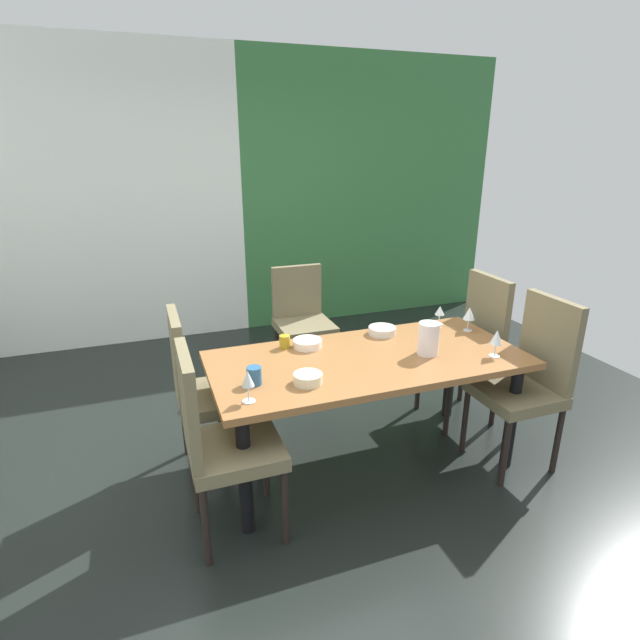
% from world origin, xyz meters
% --- Properties ---
extents(ground_plane, '(5.95, 5.30, 0.02)m').
position_xyz_m(ground_plane, '(0.00, 0.00, -0.01)').
color(ground_plane, black).
extents(back_panel_interior, '(3.10, 0.10, 2.75)m').
position_xyz_m(back_panel_interior, '(-1.42, 2.60, 1.38)').
color(back_panel_interior, silver).
rests_on(back_panel_interior, ground_plane).
extents(garden_window_panel, '(2.85, 0.10, 2.75)m').
position_xyz_m(garden_window_panel, '(1.55, 2.60, 1.38)').
color(garden_window_panel, '#346D3B').
rests_on(garden_window_panel, ground_plane).
extents(dining_table, '(1.82, 0.84, 0.72)m').
position_xyz_m(dining_table, '(0.29, -0.07, 0.63)').
color(dining_table, '#946035').
rests_on(dining_table, ground_plane).
extents(chair_head_far, '(0.44, 0.45, 0.93)m').
position_xyz_m(chair_head_far, '(0.31, 1.24, 0.54)').
color(chair_head_far, '#6E6547').
rests_on(chair_head_far, ground_plane).
extents(chair_left_far, '(0.44, 0.44, 1.00)m').
position_xyz_m(chair_left_far, '(-0.63, 0.22, 0.56)').
color(chair_left_far, '#6E6547').
rests_on(chair_left_far, ground_plane).
extents(chair_right_near, '(0.44, 0.44, 1.05)m').
position_xyz_m(chair_right_near, '(1.21, -0.35, 0.57)').
color(chair_right_near, '#6E6547').
rests_on(chair_right_near, ground_plane).
extents(chair_right_far, '(0.44, 0.44, 1.04)m').
position_xyz_m(chair_right_far, '(1.21, 0.22, 0.57)').
color(chair_right_far, '#6E6547').
rests_on(chair_right_far, ground_plane).
extents(chair_left_near, '(0.44, 0.44, 1.01)m').
position_xyz_m(chair_left_near, '(-0.64, -0.35, 0.56)').
color(chair_left_near, '#6E6547').
rests_on(chair_left_near, ground_plane).
extents(wine_glass_right, '(0.06, 0.06, 0.13)m').
position_xyz_m(wine_glass_right, '(0.97, 0.27, 0.81)').
color(wine_glass_right, silver).
rests_on(wine_glass_right, dining_table).
extents(wine_glass_center, '(0.06, 0.06, 0.16)m').
position_xyz_m(wine_glass_center, '(-0.47, -0.35, 0.83)').
color(wine_glass_center, silver).
rests_on(wine_glass_center, dining_table).
extents(wine_glass_left, '(0.08, 0.08, 0.16)m').
position_xyz_m(wine_glass_left, '(1.09, 0.10, 0.83)').
color(wine_glass_left, silver).
rests_on(wine_glass_left, dining_table).
extents(wine_glass_north, '(0.07, 0.07, 0.16)m').
position_xyz_m(wine_glass_north, '(0.98, -0.31, 0.83)').
color(wine_glass_north, silver).
rests_on(wine_glass_north, dining_table).
extents(serving_bowl_front, '(0.15, 0.15, 0.05)m').
position_xyz_m(serving_bowl_front, '(-0.15, -0.26, 0.74)').
color(serving_bowl_front, beige).
rests_on(serving_bowl_front, dining_table).
extents(serving_bowl_south, '(0.18, 0.18, 0.05)m').
position_xyz_m(serving_bowl_south, '(0.53, 0.23, 0.74)').
color(serving_bowl_south, silver).
rests_on(serving_bowl_south, dining_table).
extents(serving_bowl_corner, '(0.17, 0.17, 0.05)m').
position_xyz_m(serving_bowl_corner, '(0.01, 0.19, 0.74)').
color(serving_bowl_corner, white).
rests_on(serving_bowl_corner, dining_table).
extents(cup_near_shelf, '(0.06, 0.06, 0.08)m').
position_xyz_m(cup_near_shelf, '(-0.13, 0.23, 0.76)').
color(cup_near_shelf, '#A98E21').
rests_on(cup_near_shelf, dining_table).
extents(cup_west, '(0.08, 0.08, 0.09)m').
position_xyz_m(cup_west, '(-0.41, -0.18, 0.76)').
color(cup_west, '#295A89').
rests_on(cup_west, dining_table).
extents(pitcher_east, '(0.14, 0.12, 0.19)m').
position_xyz_m(pitcher_east, '(0.63, -0.14, 0.81)').
color(pitcher_east, silver).
rests_on(pitcher_east, dining_table).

